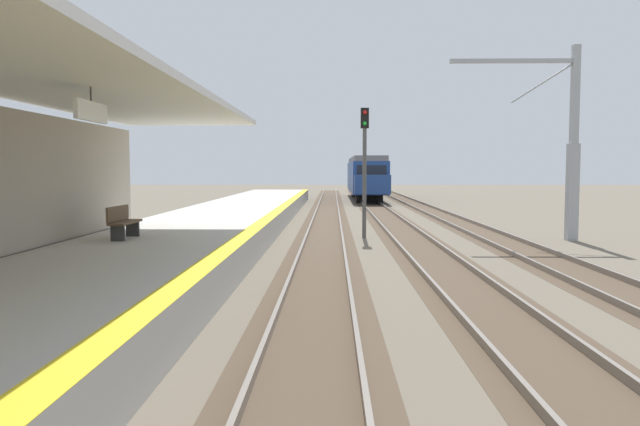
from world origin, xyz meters
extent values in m
cube|color=#B7B5AD|center=(-2.50, 16.00, 0.45)|extent=(5.00, 80.00, 0.90)
cube|color=yellow|center=(-0.25, 16.00, 0.90)|extent=(0.50, 80.00, 0.01)
cube|color=silver|center=(-2.60, 8.39, 4.35)|extent=(4.40, 24.00, 0.16)
cube|color=white|center=(-2.20, 10.39, 3.82)|extent=(0.08, 1.40, 0.36)
cylinder|color=#333333|center=(-2.20, 10.39, 4.14)|extent=(0.03, 0.03, 0.27)
cube|color=#4C3D2D|center=(1.90, 20.00, 0.00)|extent=(2.34, 120.00, 0.01)
cube|color=slate|center=(1.18, 20.00, 0.08)|extent=(0.08, 120.00, 0.15)
cube|color=slate|center=(2.62, 20.00, 0.08)|extent=(0.08, 120.00, 0.15)
cube|color=#4C3D2D|center=(5.30, 20.00, 0.00)|extent=(2.34, 120.00, 0.01)
cube|color=slate|center=(4.58, 20.00, 0.08)|extent=(0.08, 120.00, 0.15)
cube|color=slate|center=(6.02, 20.00, 0.08)|extent=(0.08, 120.00, 0.15)
cube|color=#4C3D2D|center=(8.70, 20.00, 0.00)|extent=(2.34, 120.00, 0.01)
cube|color=slate|center=(7.98, 20.00, 0.08)|extent=(0.08, 120.00, 0.15)
cube|color=slate|center=(9.42, 20.00, 0.08)|extent=(0.08, 120.00, 0.15)
cube|color=navy|center=(5.30, 56.74, 2.07)|extent=(2.90, 18.00, 2.70)
cube|color=slate|center=(5.30, 56.74, 3.64)|extent=(2.67, 18.00, 0.44)
cube|color=black|center=(5.30, 47.72, 2.48)|extent=(2.32, 0.06, 1.21)
cube|color=navy|center=(5.30, 46.94, 1.60)|extent=(2.78, 1.60, 1.49)
cube|color=black|center=(6.76, 56.74, 2.48)|extent=(0.04, 15.84, 0.86)
cylinder|color=#333333|center=(5.30, 60.34, 4.31)|extent=(0.06, 0.06, 0.90)
cube|color=black|center=(5.30, 50.89, 0.36)|extent=(2.17, 2.20, 0.72)
cube|color=black|center=(5.30, 62.59, 0.36)|extent=(2.17, 2.20, 0.72)
cylinder|color=#4C4C4C|center=(3.51, 23.91, 2.20)|extent=(0.16, 0.16, 4.40)
cube|color=black|center=(3.51, 23.91, 4.80)|extent=(0.32, 0.24, 0.80)
sphere|color=red|center=(3.51, 23.77, 5.02)|extent=(0.16, 0.16, 0.16)
sphere|color=green|center=(3.51, 23.77, 4.58)|extent=(0.16, 0.16, 0.16)
cube|color=#9EA3A8|center=(11.52, 23.18, 1.88)|extent=(0.40, 0.40, 3.75)
cube|color=#9EA3A8|center=(11.52, 23.18, 5.62)|extent=(0.28, 0.28, 3.75)
cube|color=#9EA3A8|center=(9.12, 23.18, 6.90)|extent=(4.80, 0.16, 0.16)
cylinder|color=#9EA3A8|center=(10.32, 23.18, 6.10)|extent=(2.47, 0.07, 1.60)
cube|color=brown|center=(-3.34, 15.48, 1.34)|extent=(0.44, 1.60, 0.06)
cube|color=brown|center=(-3.54, 15.48, 1.58)|extent=(0.06, 1.60, 0.40)
cube|color=#333333|center=(-3.34, 14.88, 1.12)|extent=(0.36, 0.08, 0.44)
cube|color=#333333|center=(-3.34, 16.08, 1.12)|extent=(0.36, 0.08, 0.44)
camera|label=1|loc=(2.23, -0.95, 2.76)|focal=34.74mm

